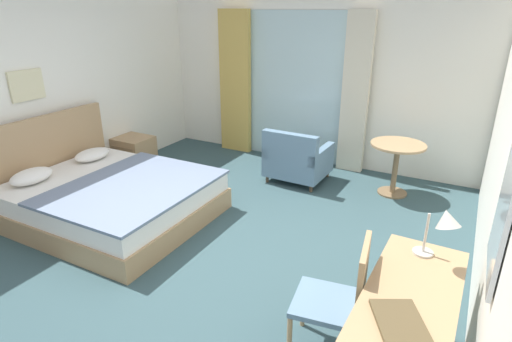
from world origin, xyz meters
TOP-DOWN VIEW (x-y plane):
  - ground at (0.00, 0.00)m, footprint 5.61×6.76m
  - wall_back at (0.00, 3.12)m, footprint 5.21×0.12m
  - wall_left at (-2.55, 0.00)m, footprint 0.12×6.36m
  - balcony_glass_door at (-0.31, 3.04)m, footprint 1.56×0.02m
  - curtain_panel_left at (-1.31, 2.94)m, footprint 0.54×0.10m
  - curtain_panel_right at (0.70, 2.94)m, footprint 0.38×0.10m
  - bed at (-1.35, 0.11)m, footprint 2.19×1.83m
  - nightstand at (-2.22, 1.45)m, footprint 0.51×0.47m
  - writing_desk at (2.11, -0.71)m, footprint 0.55×1.24m
  - desk_chair at (1.67, -0.64)m, footprint 0.52×0.50m
  - desk_lamp at (2.20, -0.33)m, footprint 0.27×0.24m
  - closed_book at (2.09, -1.02)m, footprint 0.37×0.40m
  - armchair_by_window at (0.16, 2.15)m, footprint 0.81×0.75m
  - round_cafe_table at (1.46, 2.36)m, footprint 0.69×0.69m
  - framed_picture at (-2.47, 0.11)m, footprint 0.03×0.42m
  - wall_mirror at (2.47, -0.71)m, footprint 0.02×0.58m

SIDE VIEW (x-z plane):
  - ground at x=0.00m, z-range -0.10..0.00m
  - nightstand at x=-2.22m, z-range 0.00..0.48m
  - bed at x=-1.35m, z-range -0.28..0.80m
  - armchair_by_window at x=0.16m, z-range -0.07..0.70m
  - desk_chair at x=1.67m, z-range 0.04..0.97m
  - round_cafe_table at x=1.46m, z-range 0.17..0.86m
  - writing_desk at x=2.11m, z-range 0.28..1.03m
  - closed_book at x=2.09m, z-range 0.76..0.78m
  - desk_lamp at x=2.20m, z-range 0.84..1.27m
  - balcony_glass_door at x=-0.31m, z-range 0.00..2.27m
  - curtain_panel_left at x=-1.31m, z-range 0.00..2.29m
  - curtain_panel_right at x=0.70m, z-range 0.00..2.29m
  - wall_back at x=0.00m, z-range 0.00..2.58m
  - wall_left at x=-2.55m, z-range 0.00..2.58m
  - wall_mirror at x=2.47m, z-range 1.01..1.67m
  - framed_picture at x=-2.47m, z-range 1.28..1.63m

